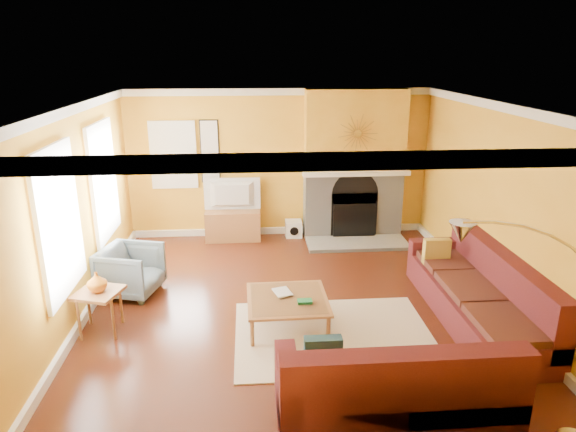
{
  "coord_description": "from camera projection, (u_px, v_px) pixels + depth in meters",
  "views": [
    {
      "loc": [
        -0.57,
        -6.24,
        3.33
      ],
      "look_at": [
        -0.04,
        0.4,
        1.18
      ],
      "focal_mm": 32.0,
      "sensor_mm": 36.0,
      "label": 1
    }
  ],
  "objects": [
    {
      "name": "floor",
      "position": [
        293.0,
        308.0,
        6.99
      ],
      "size": [
        5.5,
        6.0,
        0.02
      ],
      "primitive_type": "cube",
      "color": "#5B2613",
      "rests_on": "ground"
    },
    {
      "name": "ceiling",
      "position": [
        294.0,
        105.0,
        6.16
      ],
      "size": [
        5.5,
        6.0,
        0.02
      ],
      "primitive_type": "cube",
      "color": "white",
      "rests_on": "ground"
    },
    {
      "name": "wall_back",
      "position": [
        279.0,
        164.0,
        9.43
      ],
      "size": [
        5.5,
        0.02,
        2.7
      ],
      "primitive_type": "cube",
      "color": "gold",
      "rests_on": "ground"
    },
    {
      "name": "wall_front",
      "position": [
        331.0,
        337.0,
        3.72
      ],
      "size": [
        5.5,
        0.02,
        2.7
      ],
      "primitive_type": "cube",
      "color": "gold",
      "rests_on": "ground"
    },
    {
      "name": "wall_left",
      "position": [
        73.0,
        218.0,
        6.37
      ],
      "size": [
        0.02,
        6.0,
        2.7
      ],
      "primitive_type": "cube",
      "color": "gold",
      "rests_on": "ground"
    },
    {
      "name": "wall_right",
      "position": [
        501.0,
        208.0,
        6.78
      ],
      "size": [
        0.02,
        6.0,
        2.7
      ],
      "primitive_type": "cube",
      "color": "gold",
      "rests_on": "ground"
    },
    {
      "name": "baseboard",
      "position": [
        293.0,
        303.0,
        6.97
      ],
      "size": [
        5.5,
        6.0,
        0.12
      ],
      "primitive_type": null,
      "color": "white",
      "rests_on": "floor"
    },
    {
      "name": "crown_molding",
      "position": [
        294.0,
        111.0,
        6.18
      ],
      "size": [
        5.5,
        6.0,
        0.12
      ],
      "primitive_type": null,
      "color": "white",
      "rests_on": "ceiling"
    },
    {
      "name": "window_left_near",
      "position": [
        102.0,
        181.0,
        7.56
      ],
      "size": [
        0.06,
        1.22,
        1.72
      ],
      "primitive_type": "cube",
      "color": "white",
      "rests_on": "wall_left"
    },
    {
      "name": "window_left_far",
      "position": [
        58.0,
        222.0,
        5.75
      ],
      "size": [
        0.06,
        1.22,
        1.72
      ],
      "primitive_type": "cube",
      "color": "white",
      "rests_on": "wall_left"
    },
    {
      "name": "window_back",
      "position": [
        173.0,
        155.0,
        9.18
      ],
      "size": [
        0.82,
        0.06,
        1.22
      ],
      "primitive_type": "cube",
      "color": "white",
      "rests_on": "wall_back"
    },
    {
      "name": "wall_art",
      "position": [
        210.0,
        152.0,
        9.22
      ],
      "size": [
        0.34,
        0.04,
        1.14
      ],
      "primitive_type": "cube",
      "color": "white",
      "rests_on": "wall_back"
    },
    {
      "name": "fireplace",
      "position": [
        354.0,
        165.0,
        9.33
      ],
      "size": [
        1.8,
        0.4,
        2.7
      ],
      "primitive_type": null,
      "color": "#9D9B95",
      "rests_on": "floor"
    },
    {
      "name": "mantel",
      "position": [
        356.0,
        173.0,
        9.13
      ],
      "size": [
        1.92,
        0.22,
        0.08
      ],
      "primitive_type": "cube",
      "color": "white",
      "rests_on": "fireplace"
    },
    {
      "name": "hearth",
      "position": [
        357.0,
        243.0,
        9.22
      ],
      "size": [
        1.8,
        0.7,
        0.06
      ],
      "primitive_type": "cube",
      "color": "#9D9B95",
      "rests_on": "floor"
    },
    {
      "name": "sunburst",
      "position": [
        358.0,
        134.0,
        8.93
      ],
      "size": [
        0.7,
        0.04,
        0.7
      ],
      "primitive_type": null,
      "color": "olive",
      "rests_on": "fireplace"
    },
    {
      "name": "rug",
      "position": [
        333.0,
        335.0,
        6.29
      ],
      "size": [
        2.4,
        1.8,
        0.02
      ],
      "primitive_type": "cube",
      "color": "beige",
      "rests_on": "floor"
    },
    {
      "name": "sectional_sofa",
      "position": [
        401.0,
        305.0,
        6.09
      ],
      "size": [
        3.1,
        3.61,
        0.9
      ],
      "primitive_type": null,
      "color": "#571C1F",
      "rests_on": "floor"
    },
    {
      "name": "coffee_table",
      "position": [
        287.0,
        312.0,
        6.45
      ],
      "size": [
        1.01,
        1.01,
        0.4
      ],
      "primitive_type": null,
      "rotation": [
        0.0,
        0.0,
        0.02
      ],
      "color": "white",
      "rests_on": "floor"
    },
    {
      "name": "media_console",
      "position": [
        233.0,
        225.0,
        9.43
      ],
      "size": [
        1.0,
        0.45,
        0.55
      ],
      "primitive_type": "cube",
      "color": "#9C6538",
      "rests_on": "floor"
    },
    {
      "name": "tv",
      "position": [
        232.0,
        195.0,
        9.25
      ],
      "size": [
        1.02,
        0.15,
        0.59
      ],
      "primitive_type": "imported",
      "rotation": [
        0.0,
        0.0,
        3.13
      ],
      "color": "black",
      "rests_on": "media_console"
    },
    {
      "name": "subwoofer",
      "position": [
        293.0,
        228.0,
        9.62
      ],
      "size": [
        0.3,
        0.3,
        0.3
      ],
      "primitive_type": "cube",
      "color": "white",
      "rests_on": "floor"
    },
    {
      "name": "armchair",
      "position": [
        131.0,
        271.0,
        7.27
      ],
      "size": [
        0.95,
        0.94,
        0.71
      ],
      "primitive_type": "imported",
      "rotation": [
        0.0,
        0.0,
        1.3
      ],
      "color": "slate",
      "rests_on": "floor"
    },
    {
      "name": "side_table",
      "position": [
        101.0,
        311.0,
        6.3
      ],
      "size": [
        0.63,
        0.63,
        0.55
      ],
      "primitive_type": null,
      "rotation": [
        0.0,
        0.0,
        -0.3
      ],
      "color": "#9C6538",
      "rests_on": "floor"
    },
    {
      "name": "vase",
      "position": [
        97.0,
        282.0,
        6.18
      ],
      "size": [
        0.27,
        0.27,
        0.25
      ],
      "primitive_type": "imported",
      "rotation": [
        0.0,
        0.0,
        0.12
      ],
      "color": "#C96913",
      "rests_on": "side_table"
    },
    {
      "name": "book",
      "position": [
        275.0,
        294.0,
        6.47
      ],
      "size": [
        0.27,
        0.31,
        0.03
      ],
      "primitive_type": "imported",
      "rotation": [
        0.0,
        0.0,
        0.29
      ],
      "color": "white",
      "rests_on": "coffee_table"
    },
    {
      "name": "arc_lamp",
      "position": [
        530.0,
        345.0,
        4.15
      ],
      "size": [
        1.35,
        0.36,
        2.12
      ],
      "primitive_type": null,
      "color": "silver",
      "rests_on": "floor"
    }
  ]
}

